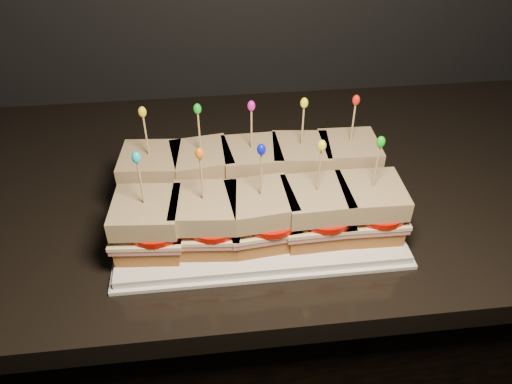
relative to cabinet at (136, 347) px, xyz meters
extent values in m
cube|color=black|center=(0.00, 0.00, 0.00)|extent=(2.47, 0.62, 0.86)
cube|color=black|center=(0.00, 0.00, 0.45)|extent=(2.51, 0.66, 0.04)
cube|color=white|center=(0.27, -0.12, 0.48)|extent=(0.42, 0.26, 0.02)
cube|color=white|center=(0.27, -0.12, 0.47)|extent=(0.43, 0.27, 0.01)
cube|color=brown|center=(0.11, -0.06, 0.50)|extent=(0.10, 0.10, 0.02)
cube|color=#B15151|center=(0.11, -0.06, 0.52)|extent=(0.11, 0.10, 0.01)
cube|color=beige|center=(0.11, -0.06, 0.52)|extent=(0.11, 0.11, 0.01)
cylinder|color=#BB0D03|center=(0.12, -0.06, 0.53)|extent=(0.09, 0.09, 0.01)
cube|color=brown|center=(0.11, -0.06, 0.55)|extent=(0.10, 0.10, 0.03)
cylinder|color=tan|center=(0.11, -0.06, 0.60)|extent=(0.00, 0.00, 0.09)
ellipsoid|color=yellow|center=(0.11, -0.06, 0.64)|extent=(0.01, 0.01, 0.02)
cube|color=brown|center=(0.19, -0.06, 0.50)|extent=(0.10, 0.10, 0.02)
cube|color=#B15151|center=(0.19, -0.06, 0.52)|extent=(0.11, 0.11, 0.01)
cube|color=beige|center=(0.19, -0.06, 0.52)|extent=(0.11, 0.11, 0.01)
cylinder|color=#BB0D03|center=(0.20, -0.06, 0.53)|extent=(0.09, 0.09, 0.01)
cube|color=brown|center=(0.19, -0.06, 0.55)|extent=(0.10, 0.10, 0.03)
cylinder|color=tan|center=(0.19, -0.06, 0.60)|extent=(0.00, 0.00, 0.09)
ellipsoid|color=green|center=(0.19, -0.06, 0.64)|extent=(0.01, 0.01, 0.02)
cube|color=brown|center=(0.27, -0.06, 0.50)|extent=(0.09, 0.09, 0.02)
cube|color=#B15151|center=(0.27, -0.06, 0.52)|extent=(0.10, 0.10, 0.01)
cube|color=beige|center=(0.27, -0.06, 0.52)|extent=(0.10, 0.10, 0.01)
cylinder|color=#BB0D03|center=(0.28, -0.06, 0.53)|extent=(0.09, 0.09, 0.01)
cube|color=brown|center=(0.27, -0.06, 0.55)|extent=(0.09, 0.09, 0.03)
cylinder|color=tan|center=(0.27, -0.06, 0.60)|extent=(0.00, 0.00, 0.09)
ellipsoid|color=#D814A5|center=(0.27, -0.06, 0.64)|extent=(0.01, 0.01, 0.02)
cube|color=brown|center=(0.35, -0.06, 0.50)|extent=(0.10, 0.10, 0.02)
cube|color=#B15151|center=(0.35, -0.06, 0.52)|extent=(0.11, 0.10, 0.01)
cube|color=beige|center=(0.35, -0.06, 0.52)|extent=(0.11, 0.11, 0.01)
cylinder|color=#BB0D03|center=(0.36, -0.06, 0.53)|extent=(0.09, 0.09, 0.01)
cube|color=brown|center=(0.35, -0.06, 0.55)|extent=(0.10, 0.10, 0.03)
cylinder|color=tan|center=(0.35, -0.06, 0.60)|extent=(0.00, 0.00, 0.09)
ellipsoid|color=#FCFC16|center=(0.35, -0.06, 0.64)|extent=(0.01, 0.01, 0.02)
cube|color=brown|center=(0.43, -0.06, 0.50)|extent=(0.09, 0.09, 0.02)
cube|color=#B15151|center=(0.43, -0.06, 0.52)|extent=(0.10, 0.10, 0.01)
cube|color=beige|center=(0.43, -0.06, 0.52)|extent=(0.10, 0.10, 0.01)
cylinder|color=#BB0D03|center=(0.44, -0.06, 0.53)|extent=(0.09, 0.09, 0.01)
cube|color=brown|center=(0.43, -0.06, 0.55)|extent=(0.09, 0.09, 0.03)
cylinder|color=tan|center=(0.43, -0.06, 0.60)|extent=(0.00, 0.00, 0.09)
ellipsoid|color=red|center=(0.43, -0.06, 0.64)|extent=(0.01, 0.01, 0.02)
cube|color=brown|center=(0.11, -0.18, 0.50)|extent=(0.10, 0.10, 0.02)
cube|color=#B15151|center=(0.11, -0.18, 0.52)|extent=(0.11, 0.10, 0.01)
cube|color=beige|center=(0.11, -0.18, 0.52)|extent=(0.11, 0.10, 0.01)
cylinder|color=#BB0D03|center=(0.12, -0.18, 0.53)|extent=(0.09, 0.09, 0.01)
cube|color=brown|center=(0.11, -0.18, 0.55)|extent=(0.10, 0.10, 0.03)
cylinder|color=tan|center=(0.11, -0.18, 0.60)|extent=(0.00, 0.00, 0.09)
ellipsoid|color=#14BDC1|center=(0.11, -0.18, 0.64)|extent=(0.01, 0.01, 0.02)
cube|color=brown|center=(0.19, -0.18, 0.50)|extent=(0.10, 0.10, 0.02)
cube|color=#B15151|center=(0.19, -0.18, 0.52)|extent=(0.11, 0.10, 0.01)
cube|color=beige|center=(0.19, -0.18, 0.52)|extent=(0.11, 0.11, 0.01)
cylinder|color=#BB0D03|center=(0.20, -0.18, 0.53)|extent=(0.09, 0.09, 0.01)
cube|color=brown|center=(0.19, -0.18, 0.55)|extent=(0.10, 0.10, 0.03)
cylinder|color=tan|center=(0.19, -0.18, 0.60)|extent=(0.00, 0.00, 0.09)
ellipsoid|color=orange|center=(0.19, -0.18, 0.64)|extent=(0.01, 0.01, 0.02)
cube|color=brown|center=(0.27, -0.18, 0.50)|extent=(0.10, 0.10, 0.02)
cube|color=#B15151|center=(0.27, -0.18, 0.52)|extent=(0.11, 0.10, 0.01)
cube|color=beige|center=(0.27, -0.18, 0.52)|extent=(0.11, 0.11, 0.01)
cylinder|color=#BB0D03|center=(0.28, -0.18, 0.53)|extent=(0.09, 0.09, 0.01)
cube|color=brown|center=(0.27, -0.18, 0.55)|extent=(0.10, 0.10, 0.03)
cylinder|color=tan|center=(0.27, -0.18, 0.60)|extent=(0.00, 0.00, 0.09)
ellipsoid|color=#0A0FD6|center=(0.27, -0.18, 0.64)|extent=(0.01, 0.01, 0.02)
cube|color=brown|center=(0.35, -0.18, 0.50)|extent=(0.09, 0.09, 0.02)
cube|color=#B15151|center=(0.35, -0.18, 0.52)|extent=(0.10, 0.10, 0.01)
cube|color=beige|center=(0.35, -0.18, 0.52)|extent=(0.10, 0.10, 0.01)
cylinder|color=#BB0D03|center=(0.36, -0.18, 0.53)|extent=(0.09, 0.09, 0.01)
cube|color=brown|center=(0.35, -0.18, 0.55)|extent=(0.09, 0.09, 0.03)
cylinder|color=tan|center=(0.35, -0.18, 0.60)|extent=(0.00, 0.00, 0.09)
ellipsoid|color=yellow|center=(0.35, -0.18, 0.64)|extent=(0.01, 0.01, 0.02)
cube|color=brown|center=(0.43, -0.18, 0.50)|extent=(0.09, 0.09, 0.02)
cube|color=#B15151|center=(0.43, -0.18, 0.52)|extent=(0.10, 0.10, 0.01)
cube|color=beige|center=(0.43, -0.18, 0.52)|extent=(0.10, 0.10, 0.01)
cylinder|color=#BB0D03|center=(0.44, -0.18, 0.53)|extent=(0.09, 0.09, 0.01)
cube|color=brown|center=(0.43, -0.18, 0.55)|extent=(0.09, 0.09, 0.03)
cylinder|color=tan|center=(0.43, -0.18, 0.60)|extent=(0.00, 0.00, 0.09)
ellipsoid|color=#13B216|center=(0.43, -0.18, 0.64)|extent=(0.01, 0.01, 0.02)
camera|label=1|loc=(0.20, -0.72, 1.00)|focal=35.00mm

